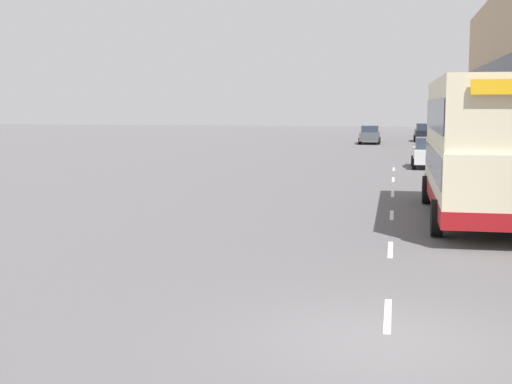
{
  "coord_description": "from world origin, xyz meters",
  "views": [
    {
      "loc": [
        0.06,
        -10.5,
        3.52
      ],
      "look_at": [
        -5.71,
        18.94,
        -0.14
      ],
      "focal_mm": 50.0,
      "sensor_mm": 36.0,
      "label": 1
    }
  ],
  "objects": [
    {
      "name": "ground_plane",
      "position": [
        0.0,
        0.0,
        0.0
      ],
      "size": [
        220.0,
        220.0,
        0.0
      ],
      "primitive_type": "plane",
      "color": "#5B595B"
    },
    {
      "name": "pavement",
      "position": [
        6.5,
        38.5,
        0.07
      ],
      "size": [
        5.0,
        93.0,
        0.14
      ],
      "color": "gray",
      "rests_on": "ground_plane"
    },
    {
      "name": "lane_mark_0",
      "position": [
        0.0,
        1.35,
        0.01
      ],
      "size": [
        0.12,
        2.0,
        0.01
      ],
      "color": "silver",
      "rests_on": "ground_plane"
    },
    {
      "name": "lane_mark_1",
      "position": [
        0.0,
        6.97,
        0.01
      ],
      "size": [
        0.12,
        2.0,
        0.01
      ],
      "color": "silver",
      "rests_on": "ground_plane"
    },
    {
      "name": "lane_mark_2",
      "position": [
        0.0,
        12.58,
        0.01
      ],
      "size": [
        0.12,
        2.0,
        0.01
      ],
      "color": "silver",
      "rests_on": "ground_plane"
    },
    {
      "name": "lane_mark_3",
      "position": [
        0.0,
        18.2,
        0.01
      ],
      "size": [
        0.12,
        2.0,
        0.01
      ],
      "color": "silver",
      "rests_on": "ground_plane"
    },
    {
      "name": "lane_mark_4",
      "position": [
        0.0,
        23.81,
        0.01
      ],
      "size": [
        0.12,
        2.0,
        0.01
      ],
      "color": "silver",
      "rests_on": "ground_plane"
    },
    {
      "name": "lane_mark_5",
      "position": [
        0.0,
        29.43,
        0.01
      ],
      "size": [
        0.12,
        2.0,
        0.01
      ],
      "color": "silver",
      "rests_on": "ground_plane"
    },
    {
      "name": "double_decker_bus_near",
      "position": [
        2.47,
        12.19,
        2.28
      ],
      "size": [
        2.85,
        10.19,
        4.3
      ],
      "color": "beige",
      "rests_on": "ground_plane"
    },
    {
      "name": "car_0",
      "position": [
        2.86,
        60.79,
        0.87
      ],
      "size": [
        2.09,
        4.45,
        1.76
      ],
      "color": "black",
      "rests_on": "ground_plane"
    },
    {
      "name": "car_1",
      "position": [
        1.96,
        30.77,
        0.85
      ],
      "size": [
        1.96,
        3.92,
        1.71
      ],
      "color": "silver",
      "rests_on": "ground_plane"
    },
    {
      "name": "car_2",
      "position": [
        -2.27,
        55.8,
        0.83
      ],
      "size": [
        1.9,
        4.6,
        1.65
      ],
      "rotation": [
        0.0,
        0.0,
        3.14
      ],
      "color": "#4C5156",
      "rests_on": "ground_plane"
    }
  ]
}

